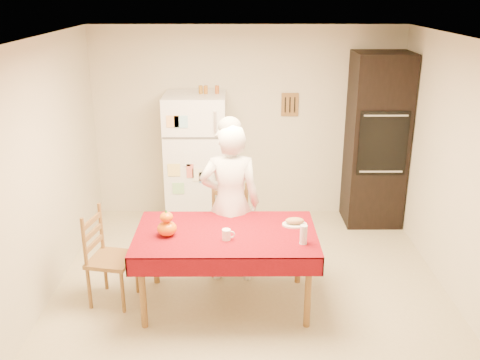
{
  "coord_description": "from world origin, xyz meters",
  "views": [
    {
      "loc": [
        -0.13,
        -4.58,
        2.93
      ],
      "look_at": [
        -0.1,
        0.2,
        1.2
      ],
      "focal_mm": 40.0,
      "sensor_mm": 36.0,
      "label": 1
    }
  ],
  "objects_px": {
    "seated_woman": "(230,204)",
    "coffee_mug": "(226,235)",
    "refrigerator": "(196,161)",
    "wine_glass": "(304,235)",
    "dining_table": "(226,239)",
    "pumpkin_lower": "(167,228)",
    "chair_left": "(105,254)",
    "bread_plate": "(295,225)",
    "oven_cabinet": "(376,141)",
    "chair_far": "(230,225)"
  },
  "relations": [
    {
      "from": "dining_table",
      "to": "pumpkin_lower",
      "type": "height_order",
      "value": "pumpkin_lower"
    },
    {
      "from": "dining_table",
      "to": "chair_left",
      "type": "distance_m",
      "value": 1.19
    },
    {
      "from": "dining_table",
      "to": "bread_plate",
      "type": "bearing_deg",
      "value": 13.11
    },
    {
      "from": "dining_table",
      "to": "coffee_mug",
      "type": "relative_size",
      "value": 17.0
    },
    {
      "from": "refrigerator",
      "to": "pumpkin_lower",
      "type": "distance_m",
      "value": 1.98
    },
    {
      "from": "refrigerator",
      "to": "pumpkin_lower",
      "type": "bearing_deg",
      "value": -93.81
    },
    {
      "from": "pumpkin_lower",
      "to": "bread_plate",
      "type": "height_order",
      "value": "pumpkin_lower"
    },
    {
      "from": "refrigerator",
      "to": "dining_table",
      "type": "xyz_separation_m",
      "value": [
        0.41,
        -1.92,
        -0.16
      ]
    },
    {
      "from": "coffee_mug",
      "to": "seated_woman",
      "type": "bearing_deg",
      "value": 87.58
    },
    {
      "from": "oven_cabinet",
      "to": "bread_plate",
      "type": "relative_size",
      "value": 9.17
    },
    {
      "from": "pumpkin_lower",
      "to": "bread_plate",
      "type": "bearing_deg",
      "value": 9.89
    },
    {
      "from": "refrigerator",
      "to": "wine_glass",
      "type": "xyz_separation_m",
      "value": [
        1.11,
        -2.15,
        -0.0
      ]
    },
    {
      "from": "seated_woman",
      "to": "coffee_mug",
      "type": "distance_m",
      "value": 0.65
    },
    {
      "from": "pumpkin_lower",
      "to": "coffee_mug",
      "type": "bearing_deg",
      "value": -9.55
    },
    {
      "from": "chair_far",
      "to": "wine_glass",
      "type": "bearing_deg",
      "value": -55.15
    },
    {
      "from": "chair_far",
      "to": "bread_plate",
      "type": "distance_m",
      "value": 0.9
    },
    {
      "from": "chair_far",
      "to": "chair_left",
      "type": "height_order",
      "value": "same"
    },
    {
      "from": "dining_table",
      "to": "pumpkin_lower",
      "type": "bearing_deg",
      "value": -174.13
    },
    {
      "from": "chair_left",
      "to": "chair_far",
      "type": "bearing_deg",
      "value": -49.55
    },
    {
      "from": "dining_table",
      "to": "seated_woman",
      "type": "distance_m",
      "value": 0.53
    },
    {
      "from": "wine_glass",
      "to": "chair_left",
      "type": "bearing_deg",
      "value": 170.91
    },
    {
      "from": "chair_far",
      "to": "bread_plate",
      "type": "height_order",
      "value": "chair_far"
    },
    {
      "from": "coffee_mug",
      "to": "bread_plate",
      "type": "xyz_separation_m",
      "value": [
        0.65,
        0.3,
        -0.04
      ]
    },
    {
      "from": "seated_woman",
      "to": "bread_plate",
      "type": "relative_size",
      "value": 7.07
    },
    {
      "from": "oven_cabinet",
      "to": "refrigerator",
      "type": "bearing_deg",
      "value": -178.82
    },
    {
      "from": "coffee_mug",
      "to": "chair_far",
      "type": "bearing_deg",
      "value": 88.7
    },
    {
      "from": "wine_glass",
      "to": "bread_plate",
      "type": "bearing_deg",
      "value": 95.68
    },
    {
      "from": "refrigerator",
      "to": "coffee_mug",
      "type": "height_order",
      "value": "refrigerator"
    },
    {
      "from": "wine_glass",
      "to": "bread_plate",
      "type": "xyz_separation_m",
      "value": [
        -0.04,
        0.38,
        -0.08
      ]
    },
    {
      "from": "coffee_mug",
      "to": "wine_glass",
      "type": "xyz_separation_m",
      "value": [
        0.69,
        -0.08,
        0.04
      ]
    },
    {
      "from": "oven_cabinet",
      "to": "dining_table",
      "type": "relative_size",
      "value": 1.29
    },
    {
      "from": "coffee_mug",
      "to": "dining_table",
      "type": "bearing_deg",
      "value": 93.11
    },
    {
      "from": "refrigerator",
      "to": "bread_plate",
      "type": "xyz_separation_m",
      "value": [
        1.07,
        -1.76,
        -0.08
      ]
    },
    {
      "from": "chair_far",
      "to": "coffee_mug",
      "type": "distance_m",
      "value": 0.93
    },
    {
      "from": "dining_table",
      "to": "chair_far",
      "type": "height_order",
      "value": "chair_far"
    },
    {
      "from": "refrigerator",
      "to": "wine_glass",
      "type": "relative_size",
      "value": 9.66
    },
    {
      "from": "chair_far",
      "to": "bread_plate",
      "type": "xyz_separation_m",
      "value": [
        0.63,
        -0.58,
        0.26
      ]
    },
    {
      "from": "bread_plate",
      "to": "pumpkin_lower",
      "type": "bearing_deg",
      "value": -170.11
    },
    {
      "from": "dining_table",
      "to": "chair_left",
      "type": "relative_size",
      "value": 1.79
    },
    {
      "from": "chair_far",
      "to": "seated_woman",
      "type": "bearing_deg",
      "value": -88.15
    },
    {
      "from": "dining_table",
      "to": "seated_woman",
      "type": "xyz_separation_m",
      "value": [
        0.04,
        0.5,
        0.16
      ]
    },
    {
      "from": "bread_plate",
      "to": "seated_woman",
      "type": "bearing_deg",
      "value": 150.93
    },
    {
      "from": "refrigerator",
      "to": "seated_woman",
      "type": "relative_size",
      "value": 1.0
    },
    {
      "from": "chair_left",
      "to": "wine_glass",
      "type": "bearing_deg",
      "value": -87.64
    },
    {
      "from": "refrigerator",
      "to": "seated_woman",
      "type": "bearing_deg",
      "value": -72.52
    },
    {
      "from": "dining_table",
      "to": "pumpkin_lower",
      "type": "distance_m",
      "value": 0.56
    },
    {
      "from": "wine_glass",
      "to": "bread_plate",
      "type": "relative_size",
      "value": 0.73
    },
    {
      "from": "refrigerator",
      "to": "wine_glass",
      "type": "distance_m",
      "value": 2.42
    },
    {
      "from": "refrigerator",
      "to": "chair_far",
      "type": "relative_size",
      "value": 1.79
    },
    {
      "from": "refrigerator",
      "to": "oven_cabinet",
      "type": "height_order",
      "value": "oven_cabinet"
    }
  ]
}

